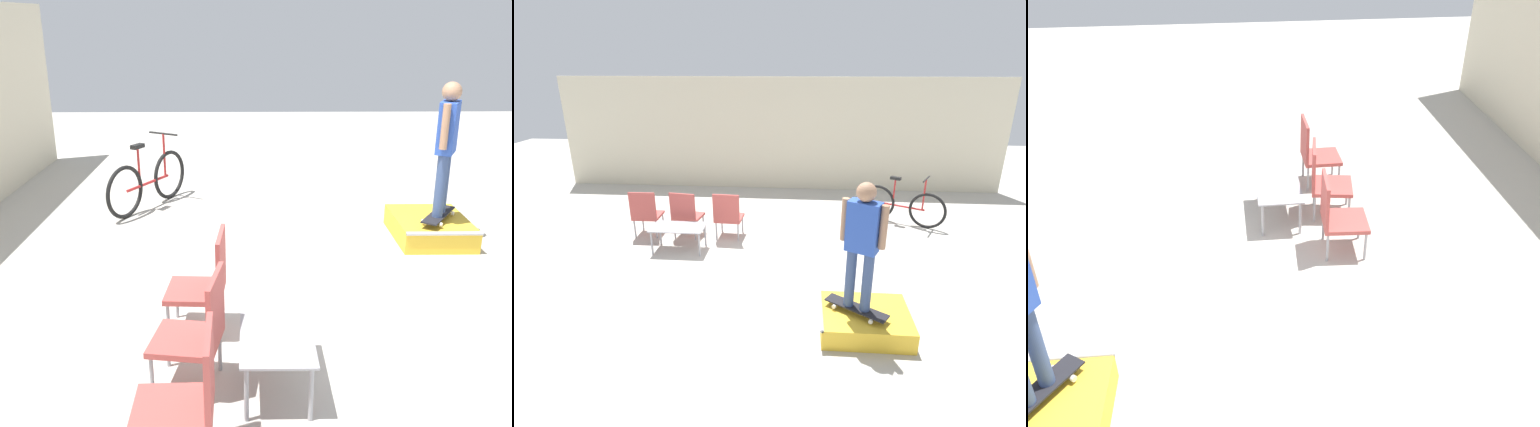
% 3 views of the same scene
% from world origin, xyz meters
% --- Properties ---
extents(ground_plane, '(24.00, 24.00, 0.00)m').
position_xyz_m(ground_plane, '(0.00, 0.00, 0.00)').
color(ground_plane, '#B7B2A8').
extents(house_wall_back, '(12.00, 0.06, 3.00)m').
position_xyz_m(house_wall_back, '(0.00, 5.10, 1.50)').
color(house_wall_back, beige).
rests_on(house_wall_back, ground_plane).
extents(skate_ramp_box, '(1.18, 0.94, 0.31)m').
position_xyz_m(skate_ramp_box, '(1.52, -1.25, 0.14)').
color(skate_ramp_box, gold).
rests_on(skate_ramp_box, ground_plane).
extents(skateboard_on_ramp, '(0.81, 0.64, 0.07)m').
position_xyz_m(skateboard_on_ramp, '(1.39, -1.30, 0.37)').
color(skateboard_on_ramp, black).
rests_on(skateboard_on_ramp, skate_ramp_box).
extents(person_skater, '(0.52, 0.35, 1.67)m').
position_xyz_m(person_skater, '(1.39, -1.30, 1.36)').
color(person_skater, '#384C7A').
rests_on(person_skater, skateboard_on_ramp).
extents(coffee_table, '(0.99, 0.56, 0.47)m').
position_xyz_m(coffee_table, '(-1.62, 0.93, 0.42)').
color(coffee_table, '#9E9EA3').
rests_on(coffee_table, ground_plane).
extents(patio_chair_left, '(0.53, 0.53, 0.97)m').
position_xyz_m(patio_chair_left, '(-2.46, 1.53, 0.52)').
color(patio_chair_left, '#99999E').
rests_on(patio_chair_left, ground_plane).
extents(patio_chair_center, '(0.59, 0.59, 0.97)m').
position_xyz_m(patio_chair_center, '(-1.64, 1.53, 0.52)').
color(patio_chair_center, '#99999E').
rests_on(patio_chair_center, ground_plane).
extents(patio_chair_right, '(0.55, 0.55, 0.97)m').
position_xyz_m(patio_chair_right, '(-0.79, 1.53, 0.52)').
color(patio_chair_right, '#99999E').
rests_on(patio_chair_right, ground_plane).
extents(bicycle, '(1.67, 0.94, 1.09)m').
position_xyz_m(bicycle, '(2.85, 2.66, 0.41)').
color(bicycle, black).
rests_on(bicycle, ground_plane).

